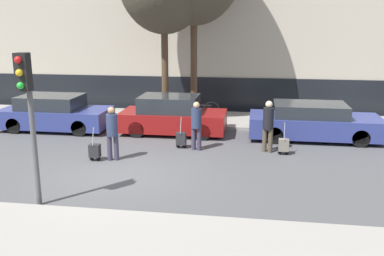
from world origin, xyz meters
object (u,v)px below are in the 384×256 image
at_px(parked_car_0, 55,113).
at_px(trolley_center, 181,139).
at_px(parked_bicycle, 199,110).
at_px(parked_car_1, 172,116).
at_px(pedestrian_left, 112,130).
at_px(trolley_right, 284,145).
at_px(trolley_left, 95,151).
at_px(traffic_light, 27,99).
at_px(parked_car_2, 313,122).
at_px(pedestrian_right, 268,123).
at_px(pedestrian_center, 196,123).

bearing_deg(parked_car_0, trolley_center, -18.68).
bearing_deg(parked_bicycle, parked_car_1, -108.07).
bearing_deg(trolley_center, parked_car_0, 161.32).
relative_size(parked_car_0, pedestrian_left, 2.53).
bearing_deg(trolley_center, pedestrian_left, -138.99).
relative_size(trolley_right, parked_bicycle, 0.59).
relative_size(trolley_left, traffic_light, 0.30).
relative_size(pedestrian_left, parked_bicycle, 0.94).
relative_size(parked_car_0, parked_car_2, 0.91).
height_order(pedestrian_right, parked_bicycle, pedestrian_right).
bearing_deg(trolley_left, pedestrian_left, 14.91).
distance_m(trolley_right, parked_bicycle, 5.50).
distance_m(parked_car_2, pedestrian_center, 4.46).
distance_m(parked_car_0, parked_car_2, 9.84).
distance_m(trolley_left, trolley_center, 2.93).
height_order(parked_car_1, parked_car_2, parked_car_1).
distance_m(parked_car_2, trolley_right, 2.42).
relative_size(pedestrian_right, parked_bicycle, 0.95).
bearing_deg(pedestrian_center, pedestrian_left, -133.58).
relative_size(pedestrian_right, trolley_right, 1.60).
height_order(pedestrian_left, trolley_center, pedestrian_left).
relative_size(pedestrian_left, pedestrian_right, 0.98).
distance_m(pedestrian_left, pedestrian_center, 2.77).
bearing_deg(trolley_center, parked_bicycle, 89.25).
bearing_deg(pedestrian_center, trolley_right, 12.86).
xyz_separation_m(trolley_center, traffic_light, (-2.44, -5.15, 2.17)).
xyz_separation_m(parked_car_0, pedestrian_right, (8.19, -1.83, 0.32)).
bearing_deg(parked_bicycle, trolley_right, -53.12).
height_order(parked_car_0, parked_car_2, parked_car_0).
distance_m(parked_car_1, pedestrian_left, 3.70).
bearing_deg(traffic_light, parked_car_2, 45.36).
xyz_separation_m(parked_car_2, traffic_light, (-6.94, -7.03, 1.88)).
height_order(parked_car_1, parked_bicycle, parked_car_1).
bearing_deg(parked_car_1, parked_car_0, -178.68).
distance_m(pedestrian_center, trolley_right, 2.88).
relative_size(parked_car_1, parked_bicycle, 2.22).
height_order(parked_car_2, parked_bicycle, parked_car_2).
xyz_separation_m(pedestrian_center, pedestrian_right, (2.31, 0.12, 0.05)).
xyz_separation_m(parked_car_0, trolley_right, (8.69, -2.04, -0.33)).
distance_m(parked_car_2, pedestrian_right, 2.54).
xyz_separation_m(trolley_left, trolley_center, (2.36, 1.73, 0.01)).
bearing_deg(parked_car_1, pedestrian_right, -28.84).
height_order(parked_car_1, pedestrian_left, pedestrian_left).
height_order(parked_car_1, trolley_center, parked_car_1).
xyz_separation_m(parked_car_2, pedestrian_left, (-6.33, -3.47, 0.32)).
distance_m(parked_car_1, parked_bicycle, 2.37).
xyz_separation_m(pedestrian_left, trolley_center, (1.83, 1.59, -0.62)).
xyz_separation_m(pedestrian_center, trolley_right, (2.82, -0.10, -0.60)).
bearing_deg(parked_car_0, trolley_left, -49.92).
bearing_deg(parked_car_2, trolley_right, -118.47).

